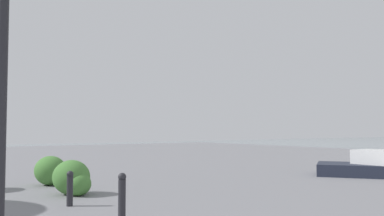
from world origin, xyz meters
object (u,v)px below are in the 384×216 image
object	(u,v)px
lamppost	(3,39)
boat	(378,170)
bollard_near	(122,197)
bollard_mid	(70,188)

from	to	relation	value
lamppost	boat	distance (m)	11.71
bollard_near	boat	bearing A→B (deg)	-82.36
bollard_near	bollard_mid	distance (m)	1.93
bollard_near	boat	size ratio (longest dim) A/B	0.20
lamppost	boat	xyz separation A→B (m)	(1.60, -11.34, -2.44)
lamppost	bollard_mid	size ratio (longest dim) A/B	5.84
bollard_near	lamppost	bearing A→B (deg)	99.98
boat	bollard_near	bearing A→B (deg)	97.64
bollard_near	bollard_mid	xyz separation A→B (m)	(1.92, 0.18, -0.06)
lamppost	bollard_near	size ratio (longest dim) A/B	5.01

